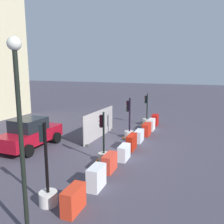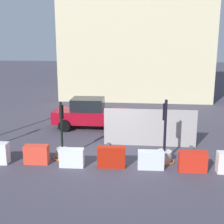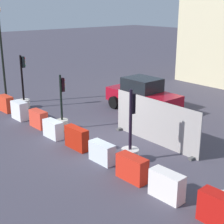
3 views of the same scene
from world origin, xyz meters
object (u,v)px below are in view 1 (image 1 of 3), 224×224
Objects in this scene: construction_barrier_8 at (155,120)px; construction_barrier_2 at (109,163)px; traffic_light_3 at (147,120)px; construction_barrier_1 at (96,178)px; construction_barrier_0 at (74,200)px; traffic_light_0 at (48,189)px; construction_barrier_5 at (139,136)px; construction_barrier_3 at (124,153)px; car_red_compact at (30,133)px; street_lamp_post at (19,112)px; traffic_light_2 at (129,131)px; construction_barrier_4 at (132,142)px; traffic_light_1 at (104,153)px; construction_barrier_6 at (147,129)px; construction_barrier_7 at (151,125)px.

construction_barrier_2 is at bearing 179.97° from construction_barrier_8.
construction_barrier_8 is at bearing -79.58° from traffic_light_3.
construction_barrier_1 is (-11.30, -0.82, 0.09)m from traffic_light_3.
traffic_light_3 is 13.02m from construction_barrier_0.
traffic_light_0 reaches higher than construction_barrier_5.
construction_barrier_5 is at bearing -179.76° from construction_barrier_8.
construction_barrier_3 is 0.24× the size of car_red_compact.
street_lamp_post reaches higher than construction_barrier_2.
construction_barrier_0 is at bearing -91.39° from traffic_light_0.
construction_barrier_8 is at bearing 1.02° from construction_barrier_3.
construction_barrier_8 is 0.19× the size of street_lamp_post.
street_lamp_post reaches higher than car_red_compact.
construction_barrier_1 is (-7.14, -0.99, -0.01)m from traffic_light_2.
construction_barrier_1 is 4.48m from street_lamp_post.
street_lamp_post reaches higher than construction_barrier_4.
construction_barrier_0 reaches higher than construction_barrier_3.
traffic_light_1 is at bearing 126.09° from construction_barrier_3.
traffic_light_1 is 0.60× the size of car_red_compact.
car_red_compact reaches higher than construction_barrier_6.
car_red_compact is at bearing 40.26° from street_lamp_post.
construction_barrier_7 reaches higher than construction_barrier_5.
construction_barrier_4 is 0.27× the size of car_red_compact.
construction_barrier_4 is at bearing -8.20° from traffic_light_0.
traffic_light_1 is 4.41m from construction_barrier_0.
construction_barrier_2 is 5.80m from street_lamp_post.
street_lamp_post is at bearing -178.19° from traffic_light_2.
construction_barrier_7 is (2.58, -0.92, -0.04)m from traffic_light_2.
car_red_compact is (2.94, 5.82, 0.42)m from construction_barrier_1.
construction_barrier_1 is 0.97× the size of construction_barrier_3.
construction_barrier_2 is at bearing -171.30° from traffic_light_2.
street_lamp_post is at bearing 168.19° from construction_barrier_1.
construction_barrier_4 is at bearing -173.68° from traffic_light_3.
traffic_light_0 is at bearing -134.11° from car_red_compact.
traffic_light_1 is at bearing 161.64° from construction_barrier_4.
construction_barrier_3 is 1.66m from construction_barrier_4.
construction_barrier_6 is at bearing -5.83° from traffic_light_0.
traffic_light_0 reaches higher than construction_barrier_3.
construction_barrier_5 is (1.63, 0.01, -0.07)m from construction_barrier_4.
construction_barrier_0 is at bearing -23.96° from street_lamp_post.
street_lamp_post is (-6.42, 0.66, 3.19)m from construction_barrier_3.
traffic_light_1 is 2.46× the size of construction_barrier_0.
construction_barrier_2 reaches higher than construction_barrier_3.
construction_barrier_7 is (9.72, 0.07, -0.03)m from construction_barrier_1.
traffic_light_2 is (8.81, -0.08, -0.11)m from traffic_light_0.
construction_barrier_3 is at bearing -12.14° from traffic_light_0.
construction_barrier_1 reaches higher than construction_barrier_0.
traffic_light_0 is 13.12m from construction_barrier_8.
construction_barrier_7 is (3.17, -0.06, 0.05)m from construction_barrier_5.
construction_barrier_8 is 10.21m from car_red_compact.
construction_barrier_8 is 0.24× the size of car_red_compact.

